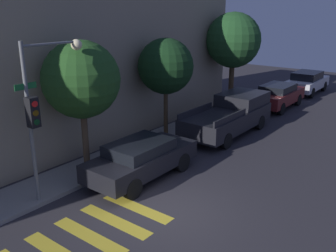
{
  "coord_description": "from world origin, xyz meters",
  "views": [
    {
      "loc": [
        -7.87,
        -6.29,
        5.97
      ],
      "look_at": [
        2.96,
        2.1,
        1.6
      ],
      "focal_mm": 40.0,
      "sensor_mm": 36.0,
      "label": 1
    }
  ],
  "objects": [
    {
      "name": "tree_near_corner",
      "position": [
        0.68,
        4.25,
        3.49
      ],
      "size": [
        2.81,
        2.81,
        4.91
      ],
      "color": "brown",
      "rests_on": "ground"
    },
    {
      "name": "ground_plane",
      "position": [
        0.0,
        0.0,
        0.0
      ],
      "size": [
        60.0,
        60.0,
        0.0
      ],
      "primitive_type": "plane",
      "color": "#2D2B30"
    },
    {
      "name": "traffic_light_pole",
      "position": [
        -1.53,
        3.37,
        3.38
      ],
      "size": [
        2.46,
        0.56,
        5.07
      ],
      "color": "slate",
      "rests_on": "ground"
    },
    {
      "name": "tree_midblock",
      "position": [
        5.57,
        4.25,
        3.38
      ],
      "size": [
        2.56,
        2.56,
        4.67
      ],
      "color": "#4C3823",
      "rests_on": "ground"
    },
    {
      "name": "pickup_truck",
      "position": [
        7.98,
        2.1,
        0.93
      ],
      "size": [
        5.61,
        2.13,
        1.8
      ],
      "color": "black",
      "rests_on": "ground"
    },
    {
      "name": "sidewalk",
      "position": [
        0.0,
        4.14,
        0.07
      ],
      "size": [
        26.0,
        1.87,
        0.14
      ],
      "primitive_type": "cube",
      "color": "gray",
      "rests_on": "ground"
    },
    {
      "name": "sedan_near_corner",
      "position": [
        1.4,
        2.1,
        0.78
      ],
      "size": [
        4.44,
        1.84,
        1.43
      ],
      "color": "black",
      "rests_on": "ground"
    },
    {
      "name": "sedan_middle",
      "position": [
        14.0,
        2.1,
        0.8
      ],
      "size": [
        4.47,
        1.81,
        1.48
      ],
      "color": "maroon",
      "rests_on": "ground"
    },
    {
      "name": "building_row",
      "position": [
        0.0,
        8.47,
        3.62
      ],
      "size": [
        26.0,
        6.0,
        7.24
      ],
      "primitive_type": "cube",
      "color": "gray",
      "rests_on": "ground"
    },
    {
      "name": "sedan_far_end",
      "position": [
        19.37,
        2.1,
        0.82
      ],
      "size": [
        4.54,
        1.88,
        1.54
      ],
      "color": "silver",
      "rests_on": "ground"
    },
    {
      "name": "tree_far_end",
      "position": [
        11.93,
        4.25,
        4.12
      ],
      "size": [
        3.18,
        3.18,
        5.73
      ],
      "color": "#4C3823",
      "rests_on": "ground"
    }
  ]
}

